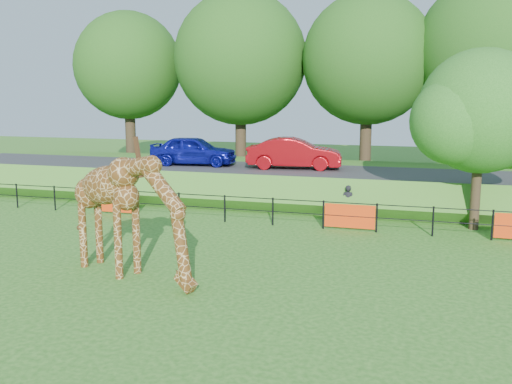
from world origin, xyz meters
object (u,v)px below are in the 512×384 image
visitor (348,202)px  tree_east (483,116)px  car_blue (194,150)px  car_red (294,153)px  giraffe (130,216)px

visitor → tree_east: tree_east is taller
car_blue → car_red: bearing=-95.1°
car_red → tree_east: (8.25, -4.78, 2.09)m
tree_east → car_red: bearing=149.9°
tree_east → giraffe: bearing=-137.3°
car_blue → tree_east: (13.62, -4.69, 2.10)m
giraffe → visitor: bearing=85.0°
car_blue → car_red: (5.37, 0.09, 0.00)m
car_blue → visitor: bearing=-122.2°
giraffe → car_blue: size_ratio=1.10×
car_blue → visitor: size_ratio=3.20×
visitor → car_red: bearing=-50.3°
giraffe → visitor: 10.57m
car_blue → visitor: 9.77m
car_blue → tree_east: size_ratio=0.66×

